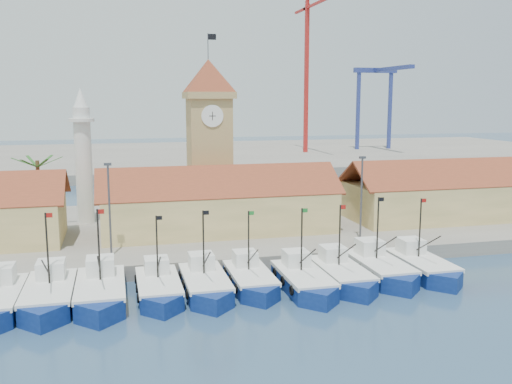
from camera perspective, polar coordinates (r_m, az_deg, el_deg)
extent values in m
plane|color=navy|center=(47.65, 0.64, -10.95)|extent=(400.00, 400.00, 0.00)
cube|color=gray|center=(69.99, -4.32, -3.72)|extent=(140.00, 32.00, 1.50)
cube|color=gray|center=(154.45, -9.70, 3.43)|extent=(240.00, 80.00, 2.00)
cube|color=silver|center=(51.38, -24.24, -7.53)|extent=(2.24, 2.35, 1.49)
cube|color=navy|center=(49.65, -19.94, -10.03)|extent=(3.77, 8.52, 1.94)
cube|color=navy|center=(45.67, -20.49, -11.77)|extent=(3.77, 3.77, 1.94)
cube|color=silver|center=(49.35, -20.00, -8.96)|extent=(3.84, 8.76, 0.38)
cube|color=silver|center=(51.12, -19.81, -7.31)|extent=(2.26, 2.37, 1.51)
cylinder|color=black|center=(49.03, -20.13, -5.42)|extent=(0.15, 0.15, 6.03)
cube|color=#A5140F|center=(48.39, -20.00, -2.20)|extent=(0.54, 0.02, 0.38)
cube|color=navy|center=(49.22, -15.26, -9.95)|extent=(3.84, 8.68, 1.97)
cube|color=navy|center=(45.14, -15.37, -11.74)|extent=(3.84, 3.84, 1.97)
cube|color=silver|center=(48.91, -15.31, -8.85)|extent=(3.91, 8.92, 0.38)
cube|color=silver|center=(50.73, -15.30, -7.16)|extent=(2.30, 2.41, 1.53)
cylinder|color=black|center=(48.59, -15.45, -5.21)|extent=(0.15, 0.15, 6.14)
cube|color=#A5140F|center=(47.96, -15.27, -1.90)|extent=(0.55, 0.02, 0.38)
cube|color=navy|center=(49.41, -9.71, -9.74)|extent=(3.44, 7.78, 1.77)
cube|color=navy|center=(45.75, -9.33, -11.30)|extent=(3.44, 3.44, 1.77)
cube|color=silver|center=(49.13, -9.74, -8.76)|extent=(3.51, 8.00, 0.34)
cube|color=silver|center=(50.75, -9.93, -7.25)|extent=(2.06, 2.16, 1.38)
cylinder|color=black|center=(48.83, -9.87, -5.52)|extent=(0.14, 0.14, 5.50)
cube|color=black|center=(48.26, -9.66, -2.57)|extent=(0.49, 0.02, 0.34)
cube|color=navy|center=(49.78, -5.12, -9.47)|extent=(3.57, 8.07, 1.83)
cube|color=navy|center=(46.03, -4.33, -11.05)|extent=(3.57, 3.57, 1.83)
cube|color=silver|center=(49.50, -5.14, -8.46)|extent=(3.64, 8.29, 0.36)
cube|color=silver|center=(51.17, -5.50, -6.92)|extent=(2.14, 2.24, 1.43)
cylinder|color=black|center=(49.19, -5.28, -5.12)|extent=(0.14, 0.14, 5.71)
cube|color=black|center=(48.64, -5.03, -2.08)|extent=(0.51, 0.02, 0.36)
cube|color=navy|center=(50.92, -0.61, -9.02)|extent=(3.41, 7.71, 1.75)
cube|color=navy|center=(47.38, 0.49, -10.45)|extent=(3.41, 3.41, 1.75)
cube|color=silver|center=(50.65, -0.61, -8.08)|extent=(3.48, 7.93, 0.34)
cube|color=silver|center=(52.22, -1.10, -6.65)|extent=(2.04, 2.14, 1.36)
cylinder|color=black|center=(50.36, -0.74, -4.96)|extent=(0.14, 0.14, 5.45)
cube|color=#197226|center=(49.85, -0.48, -2.12)|extent=(0.49, 0.02, 0.34)
cube|color=navy|center=(50.63, 4.72, -9.14)|extent=(3.58, 8.09, 1.84)
cube|color=navy|center=(47.03, 6.32, -10.63)|extent=(3.58, 3.58, 1.84)
cube|color=silver|center=(50.35, 4.73, -8.14)|extent=(3.65, 8.32, 0.36)
cube|color=silver|center=(51.95, 4.03, -6.64)|extent=(2.15, 2.25, 1.43)
cylinder|color=black|center=(50.03, 4.59, -4.85)|extent=(0.14, 0.14, 5.72)
cube|color=#197226|center=(49.53, 4.91, -1.85)|extent=(0.51, 0.02, 0.36)
cube|color=navy|center=(52.58, 8.48, -8.50)|extent=(3.57, 8.07, 1.83)
cube|color=navy|center=(49.08, 10.29, -9.87)|extent=(3.57, 3.57, 1.83)
cube|color=silver|center=(52.31, 8.50, -7.55)|extent=(3.64, 8.29, 0.36)
cube|color=silver|center=(53.88, 7.70, -6.13)|extent=(2.14, 2.24, 1.43)
cylinder|color=black|center=(52.02, 8.36, -4.38)|extent=(0.14, 0.14, 5.70)
cube|color=#A5140F|center=(51.55, 8.69, -1.50)|extent=(0.51, 0.02, 0.36)
cube|color=navy|center=(54.95, 12.17, -7.80)|extent=(3.76, 8.51, 1.93)
cube|color=navy|center=(51.36, 14.27, -9.10)|extent=(3.76, 3.76, 1.93)
cube|color=silver|center=(54.68, 12.21, -6.83)|extent=(3.83, 8.74, 0.38)
cube|color=silver|center=(56.30, 11.28, -5.42)|extent=(2.26, 2.36, 1.50)
cylinder|color=black|center=(54.40, 12.07, -3.63)|extent=(0.15, 0.15, 6.01)
cube|color=black|center=(53.97, 12.42, -0.72)|extent=(0.54, 0.02, 0.38)
cube|color=navy|center=(56.72, 16.16, -7.44)|extent=(3.63, 8.21, 1.87)
cube|color=navy|center=(53.38, 18.38, -8.61)|extent=(3.63, 3.63, 1.87)
cube|color=silver|center=(56.46, 16.20, -6.53)|extent=(3.70, 8.44, 0.36)
cube|color=silver|center=(57.97, 15.22, -5.22)|extent=(2.18, 2.28, 1.45)
cylinder|color=black|center=(56.19, 16.07, -3.54)|extent=(0.15, 0.15, 5.81)
cube|color=#A5140F|center=(55.80, 16.43, -0.82)|extent=(0.52, 0.02, 0.36)
cube|color=#E9C980|center=(65.51, -3.76, -1.93)|extent=(26.00, 10.00, 4.50)
cube|color=brown|center=(62.45, -3.39, 1.01)|extent=(27.04, 5.13, 3.21)
cube|color=brown|center=(67.32, -4.17, 1.60)|extent=(27.04, 5.13, 3.21)
cube|color=#E9C980|center=(77.70, 20.15, -0.71)|extent=(30.00, 10.00, 4.50)
cube|color=brown|center=(75.14, 21.37, 1.79)|extent=(31.20, 5.13, 3.21)
cube|color=brown|center=(79.23, 19.29, 2.27)|extent=(31.20, 5.13, 3.21)
cube|color=tan|center=(70.57, -4.67, 3.18)|extent=(5.00, 5.00, 15.00)
cube|color=tan|center=(70.17, -4.76, 9.61)|extent=(5.80, 5.80, 0.80)
pyramid|color=brown|center=(70.22, -4.79, 11.48)|extent=(5.80, 5.80, 4.00)
cylinder|color=white|center=(67.68, -4.38, 7.59)|extent=(2.60, 0.15, 2.60)
cube|color=black|center=(67.60, -4.37, 7.59)|extent=(0.08, 0.02, 1.00)
cube|color=black|center=(67.60, -4.37, 7.59)|extent=(0.80, 0.02, 0.08)
cylinder|color=#3F3F44|center=(70.44, -4.83, 14.33)|extent=(0.10, 0.10, 3.00)
cube|color=black|center=(70.63, -4.42, 15.22)|extent=(1.00, 0.03, 0.70)
cylinder|color=silver|center=(71.80, -16.84, 2.51)|extent=(2.00, 2.00, 14.00)
cylinder|color=silver|center=(71.39, -17.05, 6.90)|extent=(3.00, 3.00, 0.40)
cone|color=silver|center=(71.35, -17.15, 8.98)|extent=(1.80, 1.80, 2.40)
cylinder|color=brown|center=(70.66, -20.85, -0.26)|extent=(0.44, 0.44, 8.00)
cube|color=#266221|center=(70.01, -19.89, 2.85)|extent=(2.80, 0.35, 1.18)
cube|color=#266221|center=(71.29, -20.36, 2.93)|extent=(1.71, 2.60, 1.18)
cube|color=#266221|center=(71.46, -21.47, 2.88)|extent=(1.71, 2.60, 1.18)
cube|color=#266221|center=(70.36, -22.16, 2.75)|extent=(2.80, 0.35, 1.18)
cube|color=#266221|center=(69.07, -21.73, 2.66)|extent=(1.71, 2.60, 1.18)
cube|color=#266221|center=(68.89, -20.57, 2.72)|extent=(1.71, 2.60, 1.18)
cylinder|color=#3F3F44|center=(56.25, -14.43, -1.75)|extent=(0.20, 0.20, 9.00)
cube|color=#3F3F44|center=(55.60, -14.62, 2.71)|extent=(0.70, 0.25, 0.25)
cylinder|color=#3F3F44|center=(61.67, 10.48, -0.65)|extent=(0.20, 0.20, 9.00)
cube|color=#3F3F44|center=(61.07, 10.61, 3.42)|extent=(0.70, 0.25, 0.25)
cube|color=#B41F1B|center=(156.80, 5.06, 11.15)|extent=(1.00, 1.00, 39.24)
cube|color=#B41F1B|center=(149.10, 6.49, 18.42)|extent=(0.60, 25.23, 0.60)
cube|color=#B41F1B|center=(163.19, 4.56, 17.66)|extent=(0.60, 10.00, 0.60)
cube|color=navy|center=(167.81, 10.16, 7.98)|extent=(0.90, 0.90, 22.00)
cube|color=navy|center=(172.13, 13.24, 7.91)|extent=(0.90, 0.90, 22.00)
cube|color=navy|center=(170.06, 11.85, 11.82)|extent=(13.00, 1.40, 1.40)
cube|color=navy|center=(161.11, 13.42, 11.92)|extent=(1.40, 22.00, 1.00)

